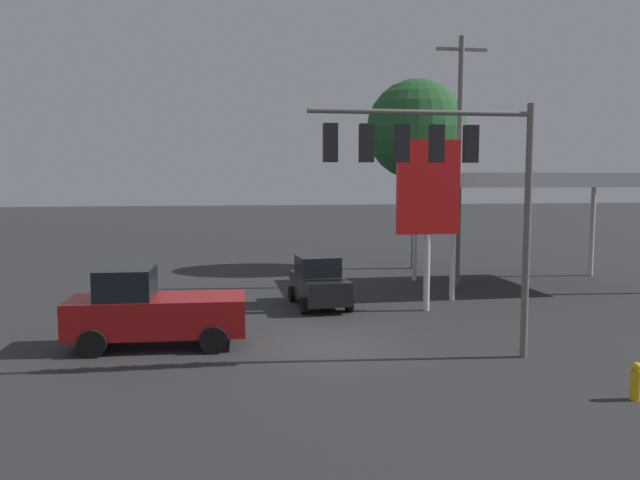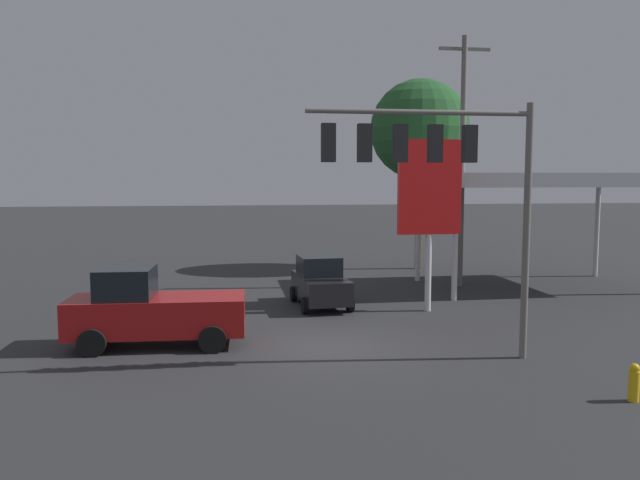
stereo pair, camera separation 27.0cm
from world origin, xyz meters
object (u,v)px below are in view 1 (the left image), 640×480
at_px(price_sign, 428,193).
at_px(fire_hydrant, 636,381).
at_px(traffic_signal_assembly, 438,164).
at_px(hatchback_crossing, 319,282).
at_px(street_tree, 416,130).
at_px(utility_pole, 459,157).
at_px(pickup_parked, 152,310).

distance_m(price_sign, fire_hydrant, 10.95).
bearing_deg(traffic_signal_assembly, hatchback_crossing, -76.02).
bearing_deg(street_tree, fire_hydrant, 85.94).
height_order(price_sign, hatchback_crossing, price_sign).
xyz_separation_m(price_sign, fire_hydrant, (-1.54, 10.06, -4.06)).
relative_size(utility_pole, price_sign, 1.77).
xyz_separation_m(pickup_parked, hatchback_crossing, (-5.88, -5.11, -0.16)).
height_order(traffic_signal_assembly, street_tree, street_tree).
distance_m(traffic_signal_assembly, pickup_parked, 9.39).
xyz_separation_m(price_sign, street_tree, (-3.02, -10.89, 3.21)).
xyz_separation_m(utility_pole, fire_hydrant, (1.70, 15.13, -5.60)).
xyz_separation_m(street_tree, fire_hydrant, (1.49, 20.95, -7.27)).
bearing_deg(utility_pole, street_tree, -87.93).
height_order(pickup_parked, street_tree, street_tree).
height_order(traffic_signal_assembly, pickup_parked, traffic_signal_assembly).
distance_m(hatchback_crossing, street_tree, 13.49).
height_order(traffic_signal_assembly, price_sign, traffic_signal_assembly).
bearing_deg(street_tree, utility_pole, 92.07).
xyz_separation_m(traffic_signal_assembly, fire_hydrant, (-3.49, 3.64, -4.97)).
relative_size(pickup_parked, hatchback_crossing, 1.35).
bearing_deg(hatchback_crossing, utility_pole, 112.53).
bearing_deg(pickup_parked, fire_hydrant, 152.62).
relative_size(pickup_parked, fire_hydrant, 6.00).
bearing_deg(street_tree, price_sign, 74.49).
distance_m(hatchback_crossing, fire_hydrant, 12.80).
height_order(hatchback_crossing, fire_hydrant, hatchback_crossing).
height_order(utility_pole, street_tree, utility_pole).
distance_m(pickup_parked, fire_hydrant, 13.07).
bearing_deg(traffic_signal_assembly, price_sign, -106.91).
relative_size(traffic_signal_assembly, hatchback_crossing, 1.81).
bearing_deg(price_sign, pickup_parked, 20.15).
xyz_separation_m(pickup_parked, fire_hydrant, (-11.34, 6.46, -0.67)).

